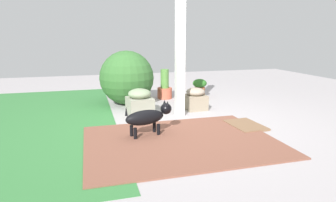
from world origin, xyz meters
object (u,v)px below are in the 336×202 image
(stone_planter_nearest, at_px, (195,99))
(doormat, at_px, (245,125))
(round_shrub, at_px, (127,78))
(dog, at_px, (148,117))
(terracotta_pot_tall, at_px, (165,88))
(porch_pillar, at_px, (180,47))
(terracotta_pot_broad, at_px, (200,87))
(stone_planter_mid, at_px, (140,102))

(stone_planter_nearest, distance_m, doormat, 1.22)
(stone_planter_nearest, bearing_deg, round_shrub, 56.08)
(round_shrub, xyz_separation_m, dog, (-1.94, -0.02, -0.25))
(terracotta_pot_tall, relative_size, doormat, 1.02)
(porch_pillar, height_order, dog, porch_pillar)
(stone_planter_nearest, distance_m, terracotta_pot_tall, 1.12)
(round_shrub, bearing_deg, doormat, -141.86)
(terracotta_pot_tall, height_order, terracotta_pot_broad, terracotta_pot_tall)
(porch_pillar, relative_size, terracotta_pot_broad, 5.66)
(stone_planter_nearest, height_order, round_shrub, round_shrub)
(stone_planter_nearest, bearing_deg, doormat, -162.34)
(dog, bearing_deg, stone_planter_mid, -4.33)
(round_shrub, bearing_deg, terracotta_pot_tall, -69.73)
(stone_planter_mid, distance_m, terracotta_pot_broad, 1.81)
(terracotta_pot_tall, bearing_deg, dog, 159.86)
(stone_planter_mid, height_order, dog, dog)
(stone_planter_mid, distance_m, round_shrub, 0.88)
(round_shrub, relative_size, dog, 1.55)
(terracotta_pot_broad, distance_m, dog, 2.67)
(dog, bearing_deg, stone_planter_nearest, -43.49)
(terracotta_pot_tall, bearing_deg, stone_planter_nearest, -164.80)
(doormat, bearing_deg, terracotta_pot_broad, -2.67)
(porch_pillar, relative_size, round_shrub, 2.20)
(stone_planter_nearest, xyz_separation_m, terracotta_pot_broad, (0.96, -0.46, 0.03))
(terracotta_pot_tall, xyz_separation_m, terracotta_pot_broad, (-0.11, -0.76, 0.01))
(dog, bearing_deg, terracotta_pot_broad, -36.45)
(porch_pillar, distance_m, stone_planter_mid, 1.15)
(stone_planter_nearest, relative_size, terracotta_pot_tall, 0.64)
(porch_pillar, xyz_separation_m, stone_planter_mid, (0.25, 0.63, -0.93))
(stone_planter_mid, relative_size, dog, 0.69)
(stone_planter_mid, bearing_deg, porch_pillar, -111.58)
(porch_pillar, bearing_deg, terracotta_pot_broad, -34.20)
(terracotta_pot_tall, bearing_deg, doormat, -163.52)
(round_shrub, bearing_deg, terracotta_pot_broad, -82.87)
(terracotta_pot_broad, xyz_separation_m, dog, (-2.14, 1.58, 0.04))
(stone_planter_mid, xyz_separation_m, terracotta_pot_broad, (1.02, -1.50, 0.01))
(stone_planter_nearest, height_order, terracotta_pot_broad, terracotta_pot_broad)
(terracotta_pot_broad, bearing_deg, doormat, 177.33)
(stone_planter_nearest, xyz_separation_m, stone_planter_mid, (-0.06, 1.04, 0.02))
(porch_pillar, distance_m, dog, 1.43)
(stone_planter_nearest, bearing_deg, stone_planter_mid, 93.22)
(terracotta_pot_broad, height_order, dog, dog)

